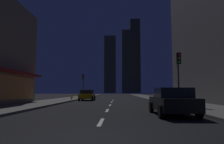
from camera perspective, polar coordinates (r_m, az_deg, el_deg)
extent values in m
cube|color=black|center=(37.50, 0.50, -7.32)|extent=(78.00, 136.00, 0.10)
cube|color=#605E59|center=(38.02, 11.19, -7.00)|extent=(4.00, 76.00, 0.15)
cube|color=#605E59|center=(38.27, -10.12, -7.01)|extent=(4.00, 76.00, 0.15)
cube|color=silver|center=(8.79, -3.06, -13.55)|extent=(0.16, 2.20, 0.01)
cube|color=silver|center=(13.94, -1.32, -10.50)|extent=(0.16, 2.20, 0.01)
cube|color=silver|center=(19.12, -0.53, -9.09)|extent=(0.16, 2.20, 0.01)
cube|color=silver|center=(24.31, -0.08, -8.28)|extent=(0.16, 2.20, 0.01)
cube|color=silver|center=(29.50, 0.21, -7.76)|extent=(0.16, 2.20, 0.01)
cube|color=#4A4637|center=(161.65, -0.52, 2.07)|extent=(8.82, 7.59, 44.04)
cube|color=#444033|center=(130.72, 4.09, 2.78)|extent=(6.09, 7.81, 39.25)
cube|color=#3B382C|center=(149.89, 6.36, 4.38)|extent=(6.98, 6.29, 52.82)
cube|color=#4B4738|center=(126.55, 18.25, 9.42)|extent=(5.18, 7.52, 65.73)
cube|color=black|center=(11.70, 16.12, -8.30)|extent=(1.80, 4.20, 0.65)
cube|color=black|center=(11.48, 16.30, -5.56)|extent=(1.64, 2.00, 0.55)
cylinder|color=black|center=(12.90, 10.74, -9.34)|extent=(0.22, 0.68, 0.68)
cylinder|color=black|center=(13.29, 18.34, -9.04)|extent=(0.22, 0.68, 0.68)
cylinder|color=black|center=(10.16, 13.29, -10.41)|extent=(0.22, 0.68, 0.68)
cylinder|color=black|center=(10.65, 22.74, -9.90)|extent=(0.22, 0.68, 0.68)
sphere|color=white|center=(13.58, 11.66, -7.74)|extent=(0.18, 0.18, 0.18)
sphere|color=white|center=(13.81, 16.20, -7.60)|extent=(0.18, 0.18, 0.18)
cube|color=gold|center=(29.59, -6.83, -6.53)|extent=(1.80, 4.20, 0.65)
cube|color=black|center=(29.39, -6.87, -5.45)|extent=(1.64, 2.00, 0.55)
cylinder|color=black|center=(31.12, -8.07, -6.96)|extent=(0.22, 0.68, 0.68)
cylinder|color=black|center=(30.88, -4.83, -7.01)|extent=(0.22, 0.68, 0.68)
cylinder|color=black|center=(28.36, -9.02, -7.12)|extent=(0.22, 0.68, 0.68)
cylinder|color=black|center=(28.10, -5.46, -7.17)|extent=(0.22, 0.68, 0.68)
sphere|color=white|center=(31.70, -7.28, -6.35)|extent=(0.18, 0.18, 0.18)
sphere|color=white|center=(31.55, -5.29, -6.38)|extent=(0.18, 0.18, 0.18)
cylinder|color=gold|center=(30.43, -11.04, -6.80)|extent=(0.22, 0.22, 0.55)
sphere|color=gold|center=(30.42, -11.03, -6.28)|extent=(0.21, 0.21, 0.21)
cylinder|color=gold|center=(30.43, -11.04, -7.26)|extent=(0.30, 0.30, 0.06)
cylinder|color=gold|center=(30.46, -11.33, -6.74)|extent=(0.10, 0.10, 0.10)
cylinder|color=gold|center=(30.39, -10.74, -6.75)|extent=(0.10, 0.10, 0.10)
cylinder|color=#2D2D2D|center=(17.23, 17.77, -1.78)|extent=(0.12, 0.12, 4.20)
cube|color=black|center=(17.21, 17.80, 3.58)|extent=(0.32, 0.24, 0.90)
sphere|color=red|center=(17.13, 17.90, 4.57)|extent=(0.18, 0.18, 0.18)
sphere|color=#F2B20C|center=(17.08, 17.92, 3.65)|extent=(0.18, 0.18, 0.18)
sphere|color=#19D833|center=(17.04, 17.95, 2.72)|extent=(0.18, 0.18, 0.18)
cylinder|color=#2D2D2D|center=(37.75, -7.90, -3.76)|extent=(0.12, 0.12, 4.20)
cube|color=black|center=(37.63, -7.92, -1.32)|extent=(0.32, 0.24, 0.90)
sphere|color=red|center=(37.52, -7.95, -0.88)|extent=(0.18, 0.18, 0.18)
sphere|color=#F2B20C|center=(37.50, -7.95, -1.31)|extent=(0.18, 0.18, 0.18)
sphere|color=#19D833|center=(37.48, -7.96, -1.73)|extent=(0.18, 0.18, 0.18)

